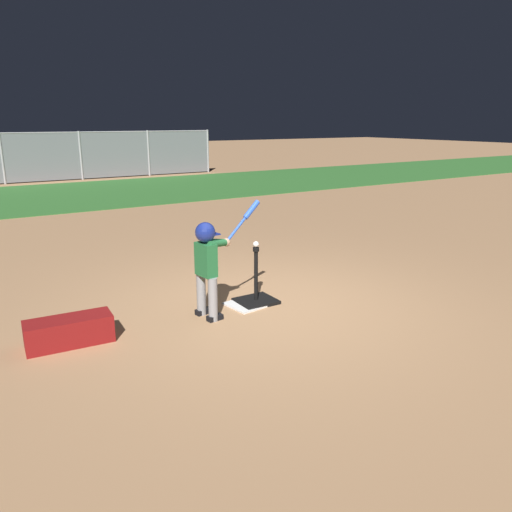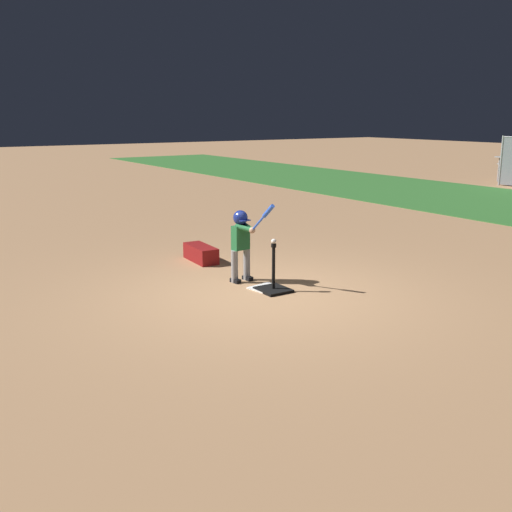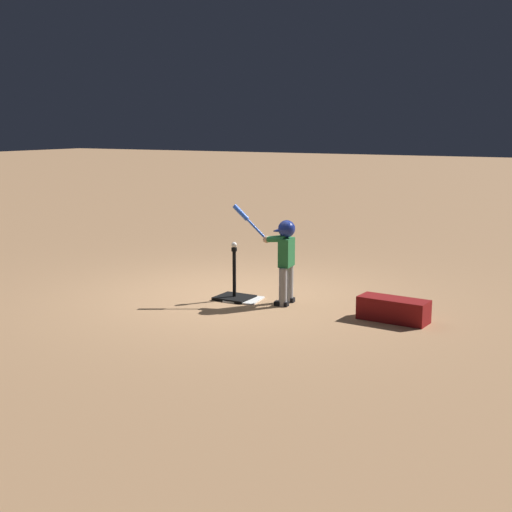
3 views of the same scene
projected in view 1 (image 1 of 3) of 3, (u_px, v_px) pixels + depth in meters
ground_plane at (270, 306)px, 6.07m from camera, size 90.00×90.00×0.00m
grass_outfield_strip at (70, 195)px, 15.04m from camera, size 56.00×6.31×0.02m
backstop_fence at (43, 156)px, 18.06m from camera, size 13.42×0.08×1.80m
home_plate at (247, 304)px, 6.11m from camera, size 0.50×0.50×0.02m
batting_tee at (256, 296)px, 6.18m from camera, size 0.47×0.42×0.71m
batter_child at (208, 257)px, 5.57m from camera, size 0.87×0.36×1.29m
baseball at (256, 244)px, 6.00m from camera, size 0.07×0.07×0.07m
bleachers_far_right at (42, 162)px, 19.44m from camera, size 3.42×2.48×1.24m
bleachers_far_left at (166, 161)px, 21.86m from camera, size 3.17×1.84×0.90m
equipment_bag at (69, 331)px, 5.02m from camera, size 0.86×0.37×0.28m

